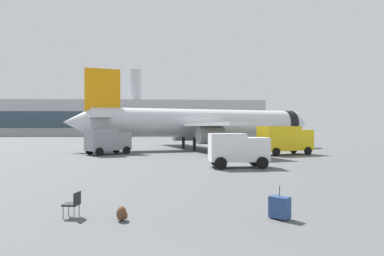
% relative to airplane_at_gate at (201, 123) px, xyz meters
% --- Properties ---
extents(airplane_at_gate, '(35.21, 32.10, 10.50)m').
position_rel_airplane_at_gate_xyz_m(airplane_at_gate, '(0.00, 0.00, 0.00)').
color(airplane_at_gate, silver).
rests_on(airplane_at_gate, ground).
extents(service_truck, '(5.09, 4.76, 2.90)m').
position_rel_airplane_at_gate_xyz_m(service_truck, '(-11.21, -8.32, -2.05)').
color(service_truck, gray).
rests_on(service_truck, ground).
extents(fuel_truck, '(6.45, 4.16, 3.20)m').
position_rel_airplane_at_gate_xyz_m(fuel_truck, '(8.66, -9.73, -1.88)').
color(fuel_truck, yellow).
rests_on(fuel_truck, ground).
extents(cargo_van, '(4.46, 2.45, 2.60)m').
position_rel_airplane_at_gate_xyz_m(cargo_van, '(1.07, -21.38, -2.21)').
color(cargo_van, white).
rests_on(cargo_van, ground).
extents(safety_cone_near, '(0.44, 0.44, 0.73)m').
position_rel_airplane_at_gate_xyz_m(safety_cone_near, '(14.86, 3.77, -3.30)').
color(safety_cone_near, '#F2590C').
rests_on(safety_cone_near, ground).
extents(safety_cone_mid, '(0.44, 0.44, 0.83)m').
position_rel_airplane_at_gate_xyz_m(safety_cone_mid, '(14.35, -2.13, -3.25)').
color(safety_cone_mid, '#F2590C').
rests_on(safety_cone_mid, ground).
extents(rolling_suitcase, '(0.73, 0.74, 1.10)m').
position_rel_airplane_at_gate_xyz_m(rolling_suitcase, '(-0.26, -35.55, -3.27)').
color(rolling_suitcase, navy).
rests_on(rolling_suitcase, ground).
extents(traveller_backpack, '(0.36, 0.40, 0.48)m').
position_rel_airplane_at_gate_xyz_m(traveller_backpack, '(-5.47, -35.50, -3.42)').
color(traveller_backpack, brown).
rests_on(traveller_backpack, ground).
extents(gate_chair, '(0.55, 0.55, 0.86)m').
position_rel_airplane_at_gate_xyz_m(gate_chair, '(-7.17, -34.99, -3.16)').
color(gate_chair, black).
rests_on(gate_chair, ground).
extents(terminal_building, '(102.00, 18.13, 24.97)m').
position_rel_airplane_at_gate_xyz_m(terminal_building, '(-21.46, 81.29, 2.95)').
color(terminal_building, '#B2B2B7').
rests_on(terminal_building, ground).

